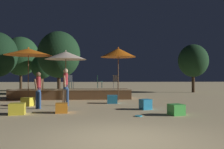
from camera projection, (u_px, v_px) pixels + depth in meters
The scene contains 22 objects.
ground_plane at pixel (124, 140), 5.78m from camera, with size 120.00×120.00×0.00m, color #D1B784.
wooden_deck at pixel (72, 94), 16.92m from camera, with size 7.83×2.48×0.67m.
patio_umbrella_0 at pixel (66, 55), 15.31m from camera, with size 2.54×2.54×3.11m.
patio_umbrella_1 at pixel (118, 53), 15.33m from camera, with size 2.20×2.20×3.30m.
patio_umbrella_2 at pixel (28, 52), 15.26m from camera, with size 2.86×2.86×3.28m.
cube_seat_0 at pixel (28, 102), 12.55m from camera, with size 0.63×0.63×0.43m.
cube_seat_1 at pixel (62, 108), 10.15m from camera, with size 0.53×0.53×0.40m.
cube_seat_2 at pixel (146, 104), 11.20m from camera, with size 0.57×0.57×0.46m.
cube_seat_3 at pixel (112, 99), 13.73m from camera, with size 0.59×0.59×0.45m.
cube_seat_4 at pixel (176, 110), 9.59m from camera, with size 0.63×0.63×0.42m.
cube_seat_5 at pixel (17, 109), 9.75m from camera, with size 0.66×0.66×0.44m.
person_0 at pixel (38, 89), 11.44m from camera, with size 0.34×0.46×1.69m.
person_1 at pixel (66, 85), 12.57m from camera, with size 0.31×0.53×1.88m.
bistro_chair_0 at pixel (70, 80), 17.65m from camera, with size 0.48×0.48×0.90m.
bistro_chair_1 at pixel (70, 80), 16.71m from camera, with size 0.46×0.46×0.90m.
bistro_chair_2 at pixel (98, 80), 17.63m from camera, with size 0.40×0.40×0.90m.
bistro_chair_3 at pixel (116, 80), 16.72m from camera, with size 0.40×0.40×0.90m.
frisbee_disc at pixel (139, 116), 9.26m from camera, with size 0.27×0.27×0.03m.
background_tree_1 at pixel (193, 61), 23.12m from camera, with size 2.75×2.75×4.46m.
background_tree_2 at pixel (42, 67), 25.10m from camera, with size 2.18×2.18×3.66m.
background_tree_3 at pixel (59, 55), 20.56m from camera, with size 3.49×3.49×5.20m.
background_tree_4 at pixel (21, 56), 26.77m from camera, with size 3.79×3.79×5.73m.
Camera 1 is at (-0.63, -5.76, 1.49)m, focal length 40.00 mm.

